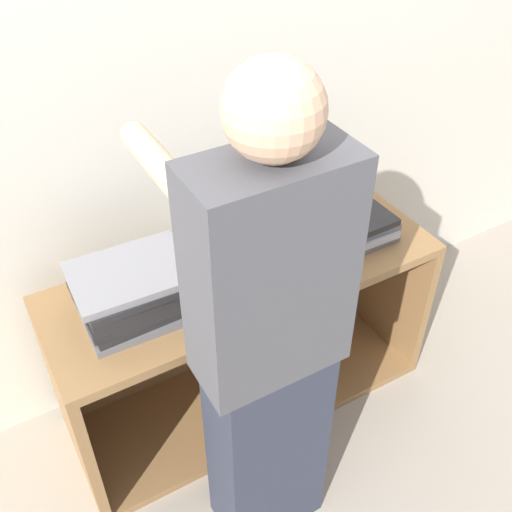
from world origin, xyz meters
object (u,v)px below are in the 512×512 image
at_px(laptop_stack_left, 137,290).
at_px(laptop_stack_right, 339,226).
at_px(laptop_open, 238,249).
at_px(person, 267,351).

bearing_deg(laptop_stack_left, laptop_stack_right, -0.11).
xyz_separation_m(laptop_open, person, (-0.18, -0.52, 0.08)).
distance_m(laptop_stack_left, laptop_stack_right, 0.79).
distance_m(laptop_stack_left, person, 0.51).
xyz_separation_m(laptop_open, laptop_stack_left, (-0.39, -0.06, 0.03)).
distance_m(laptop_stack_right, person, 0.74).
bearing_deg(laptop_stack_left, laptop_open, 8.22).
relative_size(laptop_open, laptop_stack_right, 0.94).
height_order(laptop_stack_right, person, person).
relative_size(laptop_stack_left, laptop_stack_right, 1.01).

